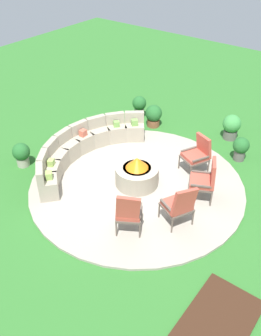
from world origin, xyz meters
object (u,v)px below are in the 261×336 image
(potted_plant_0, at_px, (241,148))
(potted_plant_2, at_px, (154,115))
(curved_stone_bench, at_px, (84,148))
(lounge_chair_front_left, at_px, (129,212))
(potted_plant_1, at_px, (231,126))
(lounge_chair_back_left, at_px, (205,179))
(potted_plant_4, at_px, (21,154))
(potted_plant_3, at_px, (139,106))
(fire_pit, at_px, (137,174))
(lounge_chair_back_right, at_px, (198,153))
(lounge_chair_front_right, at_px, (179,205))

(potted_plant_0, xyz_separation_m, potted_plant_2, (0.13, 2.98, -0.00))
(curved_stone_bench, xyz_separation_m, lounge_chair_front_left, (-1.49, -2.70, 0.23))
(potted_plant_0, relative_size, potted_plant_1, 0.89)
(lounge_chair_back_left, height_order, potted_plant_4, lounge_chair_back_left)
(potted_plant_1, xyz_separation_m, potted_plant_3, (-0.56, 3.01, -0.01))
(potted_plant_0, xyz_separation_m, potted_plant_1, (0.91, 0.70, 0.03))
(lounge_chair_front_left, height_order, potted_plant_0, lounge_chair_front_left)
(fire_pit, relative_size, potted_plant_3, 1.49)
(potted_plant_3, height_order, potted_plant_4, potted_plant_3)
(lounge_chair_back_right, distance_m, potted_plant_4, 4.67)
(fire_pit, relative_size, lounge_chair_front_right, 1.00)
(fire_pit, height_order, potted_plant_1, fire_pit)
(lounge_chair_back_right, bearing_deg, lounge_chair_back_left, 153.72)
(potted_plant_2, xyz_separation_m, potted_plant_4, (-3.96, 1.58, -0.01))
(potted_plant_0, relative_size, potted_plant_2, 0.97)
(potted_plant_1, distance_m, potted_plant_4, 6.11)
(potted_plant_2, relative_size, potted_plant_4, 1.05)
(potted_plant_0, bearing_deg, lounge_chair_front_right, 179.94)
(lounge_chair_front_right, relative_size, potted_plant_1, 1.41)
(curved_stone_bench, xyz_separation_m, potted_plant_2, (2.75, -0.44, -0.00))
(curved_stone_bench, bearing_deg, lounge_chair_front_left, -118.78)
(lounge_chair_front_left, relative_size, potted_plant_0, 1.62)
(lounge_chair_front_right, height_order, potted_plant_0, lounge_chair_front_right)
(potted_plant_2, bearing_deg, lounge_chair_front_left, -151.88)
(lounge_chair_back_right, bearing_deg, potted_plant_0, -92.56)
(potted_plant_0, distance_m, potted_plant_3, 3.72)
(curved_stone_bench, height_order, potted_plant_4, curved_stone_bench)
(lounge_chair_front_left, height_order, potted_plant_3, lounge_chair_front_left)
(curved_stone_bench, xyz_separation_m, potted_plant_1, (3.53, -2.72, 0.03))
(curved_stone_bench, height_order, lounge_chair_front_right, lounge_chair_front_right)
(curved_stone_bench, relative_size, potted_plant_2, 5.69)
(fire_pit, relative_size, lounge_chair_back_left, 1.01)
(lounge_chair_back_left, xyz_separation_m, potted_plant_1, (3.03, 0.71, -0.19))
(curved_stone_bench, height_order, potted_plant_1, curved_stone_bench)
(lounge_chair_back_left, bearing_deg, lounge_chair_front_left, 132.95)
(lounge_chair_front_right, xyz_separation_m, potted_plant_3, (3.61, 3.70, -0.20))
(potted_plant_3, bearing_deg, potted_plant_2, -106.93)
(lounge_chair_back_right, bearing_deg, fire_pit, 82.95)
(curved_stone_bench, height_order, potted_plant_3, curved_stone_bench)
(lounge_chair_front_left, distance_m, potted_plant_4, 3.86)
(potted_plant_1, height_order, potted_plant_2, potted_plant_1)
(lounge_chair_front_left, height_order, lounge_chair_back_left, lounge_chair_front_left)
(lounge_chair_back_right, bearing_deg, potted_plant_2, -5.24)
(potted_plant_0, bearing_deg, fire_pit, 149.40)
(lounge_chair_front_left, xyz_separation_m, lounge_chair_back_left, (1.98, -0.73, -0.02))
(potted_plant_3, bearing_deg, fire_pit, -144.69)
(fire_pit, distance_m, potted_plant_4, 3.21)
(potted_plant_4, bearing_deg, potted_plant_3, -11.55)
(lounge_chair_back_left, bearing_deg, lounge_chair_back_right, 11.39)
(potted_plant_0, height_order, potted_plant_4, potted_plant_0)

